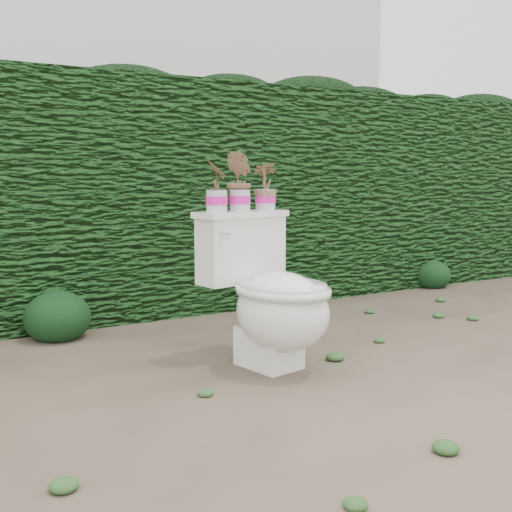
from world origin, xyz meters
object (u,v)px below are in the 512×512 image
potted_plant_left (217,188)px  potted_plant_right (265,188)px  toilet (272,298)px  potted_plant_center (240,183)px

potted_plant_left → potted_plant_right: size_ratio=1.04×
potted_plant_right → potted_plant_left: bearing=17.5°
toilet → potted_plant_center: 0.61m
toilet → potted_plant_right: size_ratio=3.34×
toilet → potted_plant_center: (-0.04, 0.24, 0.57)m
potted_plant_left → toilet: bearing=-122.3°
potted_plant_left → potted_plant_center: potted_plant_center is taller
toilet → potted_plant_right: bearing=55.4°
toilet → potted_plant_center: potted_plant_center is taller
toilet → potted_plant_right: (0.13, 0.26, 0.54)m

